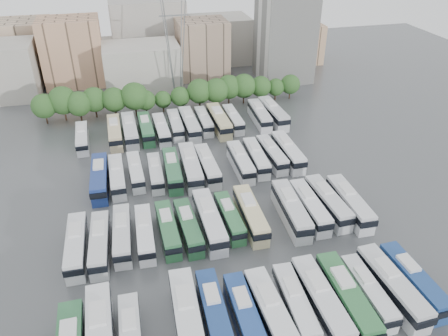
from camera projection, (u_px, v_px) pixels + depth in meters
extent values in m
plane|color=#424447|center=(213.00, 210.00, 73.19)|extent=(220.00, 220.00, 0.00)
cylinder|color=black|center=(47.00, 119.00, 101.20)|extent=(0.36, 0.36, 2.36)
sphere|color=#234C1E|center=(44.00, 106.00, 99.53)|extent=(5.67, 5.67, 5.67)
cylinder|color=black|center=(65.00, 115.00, 102.58)|extent=(0.36, 0.36, 2.72)
sphere|color=#234C1E|center=(62.00, 100.00, 100.66)|extent=(6.53, 6.53, 6.53)
cylinder|color=black|center=(81.00, 117.00, 102.16)|extent=(0.36, 0.36, 2.40)
sphere|color=#234C1E|center=(79.00, 104.00, 100.47)|extent=(5.75, 5.75, 5.75)
cylinder|color=black|center=(96.00, 113.00, 104.17)|extent=(0.36, 0.36, 2.43)
sphere|color=#234C1E|center=(94.00, 100.00, 102.45)|extent=(5.84, 5.84, 5.84)
cylinder|color=black|center=(116.00, 112.00, 104.28)|extent=(0.36, 0.36, 2.41)
sphere|color=#234C1E|center=(114.00, 100.00, 102.58)|extent=(5.78, 5.78, 5.78)
cylinder|color=black|center=(136.00, 111.00, 104.77)|extent=(0.36, 0.36, 2.72)
sphere|color=#234C1E|center=(134.00, 96.00, 102.85)|extent=(6.54, 6.54, 6.54)
cylinder|color=black|center=(147.00, 111.00, 105.70)|extent=(0.36, 0.36, 2.00)
sphere|color=#234C1E|center=(145.00, 100.00, 104.28)|extent=(4.81, 4.81, 4.81)
cylinder|color=black|center=(164.00, 108.00, 107.13)|extent=(0.36, 0.36, 1.73)
sphere|color=#234C1E|center=(163.00, 99.00, 105.90)|extent=(4.16, 4.16, 4.16)
cylinder|color=black|center=(181.00, 107.00, 107.70)|extent=(0.36, 0.36, 1.99)
sphere|color=#234C1E|center=(180.00, 96.00, 106.30)|extent=(4.78, 4.78, 4.78)
cylinder|color=black|center=(200.00, 104.00, 108.41)|extent=(0.36, 0.36, 2.52)
sphere|color=#234C1E|center=(199.00, 91.00, 106.63)|extent=(6.04, 6.04, 6.04)
cylinder|color=black|center=(216.00, 103.00, 108.79)|extent=(0.36, 0.36, 2.51)
sphere|color=#234C1E|center=(216.00, 91.00, 107.02)|extent=(6.02, 6.02, 6.02)
cylinder|color=black|center=(229.00, 100.00, 110.91)|extent=(0.36, 0.36, 2.51)
sphere|color=#234C1E|center=(229.00, 87.00, 109.14)|extent=(6.02, 6.02, 6.02)
cylinder|color=black|center=(244.00, 99.00, 111.45)|extent=(0.36, 0.36, 2.53)
sphere|color=#234C1E|center=(244.00, 86.00, 109.67)|extent=(6.06, 6.06, 6.06)
cylinder|color=black|center=(260.00, 98.00, 112.52)|extent=(0.36, 0.36, 2.21)
sphere|color=#234C1E|center=(261.00, 86.00, 110.96)|extent=(5.30, 5.30, 5.30)
cylinder|color=black|center=(275.00, 96.00, 113.68)|extent=(0.36, 0.36, 1.86)
sphere|color=#234C1E|center=(276.00, 87.00, 112.37)|extent=(4.45, 4.45, 4.45)
cylinder|color=black|center=(289.00, 95.00, 114.36)|extent=(0.36, 0.36, 2.10)
sphere|color=#234C1E|center=(290.00, 84.00, 112.88)|extent=(5.04, 5.04, 5.04)
cube|color=#9E998E|center=(0.00, 71.00, 112.25)|extent=(18.00, 14.00, 14.00)
cube|color=tan|center=(73.00, 52.00, 119.91)|extent=(16.00, 12.00, 18.00)
cube|color=#ADA89E|center=(142.00, 67.00, 118.57)|extent=(20.00, 14.00, 12.00)
cube|color=gray|center=(202.00, 49.00, 126.23)|extent=(14.00, 12.00, 16.00)
cube|color=gray|center=(148.00, 33.00, 133.90)|extent=(22.00, 16.00, 20.00)
cube|color=tan|center=(24.00, 49.00, 125.83)|extent=(16.00, 14.00, 16.00)
cube|color=#A39E93|center=(220.00, 40.00, 138.35)|extent=(18.00, 14.00, 14.00)
cube|color=tan|center=(297.00, 43.00, 138.86)|extent=(14.00, 12.00, 12.00)
cube|color=gray|center=(111.00, 57.00, 129.04)|extent=(12.00, 10.00, 10.00)
cube|color=silver|center=(285.00, 33.00, 121.55)|extent=(14.00, 14.00, 26.00)
cylinder|color=slate|center=(167.00, 35.00, 104.15)|extent=(2.90, 2.91, 33.83)
cylinder|color=slate|center=(165.00, 31.00, 107.46)|extent=(2.90, 2.91, 33.83)
cylinder|color=slate|center=(184.00, 34.00, 104.97)|extent=(2.90, 2.91, 33.83)
cylinder|color=slate|center=(181.00, 30.00, 108.29)|extent=(2.90, 2.91, 33.83)
cube|color=slate|center=(173.00, 15.00, 104.10)|extent=(7.00, 0.30, 0.30)
cube|color=silver|center=(68.00, 332.00, 47.77)|extent=(1.84, 3.40, 0.47)
cube|color=black|center=(100.00, 335.00, 48.90)|extent=(3.23, 13.55, 1.11)
cube|color=silver|center=(98.00, 314.00, 49.67)|extent=(1.95, 3.58, 0.49)
cube|color=silver|center=(129.00, 319.00, 49.85)|extent=(1.60, 2.96, 0.40)
cube|color=silver|center=(187.00, 320.00, 51.49)|extent=(3.29, 13.48, 3.79)
cube|color=black|center=(187.00, 317.00, 50.97)|extent=(3.43, 13.68, 1.12)
cube|color=silver|center=(185.00, 297.00, 51.78)|extent=(2.01, 3.63, 0.49)
cube|color=navy|center=(214.00, 314.00, 52.56)|extent=(2.76, 11.88, 3.35)
cube|color=black|center=(214.00, 311.00, 52.11)|extent=(2.88, 12.06, 0.99)
cube|color=silver|center=(211.00, 293.00, 52.81)|extent=(1.74, 3.19, 0.43)
cube|color=navy|center=(245.00, 317.00, 52.14)|extent=(2.49, 11.69, 3.31)
cube|color=black|center=(245.00, 315.00, 51.69)|extent=(2.61, 11.87, 0.97)
cube|color=silver|center=(242.00, 297.00, 52.38)|extent=(1.66, 3.12, 0.43)
cube|color=silver|center=(272.00, 316.00, 52.09)|extent=(3.21, 12.92, 3.63)
cube|color=black|center=(273.00, 313.00, 51.60)|extent=(3.34, 13.11, 1.07)
cube|color=silver|center=(268.00, 294.00, 52.34)|extent=(1.94, 3.49, 0.47)
cube|color=silver|center=(295.00, 305.00, 53.73)|extent=(2.97, 11.58, 3.25)
cube|color=black|center=(296.00, 303.00, 53.28)|extent=(3.10, 11.76, 0.96)
cube|color=silver|center=(292.00, 286.00, 53.97)|extent=(1.77, 3.13, 0.42)
cube|color=silver|center=(321.00, 302.00, 53.90)|extent=(2.82, 12.97, 3.67)
cube|color=black|center=(322.00, 299.00, 53.40)|extent=(2.95, 13.17, 1.08)
cube|color=silver|center=(317.00, 281.00, 54.16)|extent=(1.85, 3.47, 0.48)
cube|color=#2F6E3C|center=(346.00, 299.00, 54.33)|extent=(3.07, 13.13, 3.70)
cube|color=black|center=(348.00, 296.00, 53.82)|extent=(3.20, 13.33, 1.09)
cube|color=silver|center=(343.00, 277.00, 54.60)|extent=(1.93, 3.53, 0.48)
cube|color=silver|center=(367.00, 293.00, 55.58)|extent=(2.38, 11.01, 3.12)
cube|color=black|center=(369.00, 290.00, 55.15)|extent=(2.49, 11.17, 0.92)
cube|color=silver|center=(364.00, 275.00, 55.80)|extent=(1.57, 2.94, 0.40)
cube|color=silver|center=(392.00, 287.00, 55.97)|extent=(3.34, 12.93, 3.63)
cube|color=black|center=(393.00, 285.00, 55.47)|extent=(3.48, 13.12, 1.07)
cube|color=silver|center=(387.00, 267.00, 56.21)|extent=(1.98, 3.50, 0.47)
cube|color=navy|center=(412.00, 282.00, 57.00)|extent=(2.98, 12.06, 3.39)
cube|color=black|center=(414.00, 279.00, 56.54)|extent=(3.10, 12.25, 1.00)
cube|color=silver|center=(409.00, 263.00, 57.24)|extent=(1.81, 3.25, 0.44)
cube|color=silver|center=(77.00, 246.00, 62.82)|extent=(2.72, 12.04, 3.40)
cube|color=black|center=(76.00, 244.00, 62.35)|extent=(2.84, 12.22, 1.00)
cube|color=silver|center=(75.00, 230.00, 63.07)|extent=(1.74, 3.22, 0.44)
cube|color=silver|center=(100.00, 244.00, 63.26)|extent=(3.04, 11.90, 3.34)
cube|color=black|center=(99.00, 242.00, 62.80)|extent=(3.16, 12.08, 0.98)
cube|color=silver|center=(98.00, 228.00, 63.51)|extent=(1.81, 3.22, 0.43)
cube|color=silver|center=(122.00, 235.00, 65.02)|extent=(2.96, 11.64, 3.27)
cube|color=black|center=(122.00, 233.00, 64.57)|extent=(3.08, 11.82, 0.96)
cube|color=silver|center=(121.00, 220.00, 65.27)|extent=(1.77, 3.15, 0.42)
cube|color=white|center=(145.00, 234.00, 65.36)|extent=(2.65, 11.16, 3.15)
cube|color=black|center=(145.00, 232.00, 64.93)|extent=(2.77, 11.33, 0.93)
cube|color=silver|center=(143.00, 219.00, 65.59)|extent=(1.65, 3.00, 0.41)
cube|color=#2D693D|center=(168.00, 230.00, 66.21)|extent=(2.59, 11.24, 3.17)
cube|color=black|center=(168.00, 227.00, 65.78)|extent=(2.71, 11.41, 0.93)
cube|color=silver|center=(166.00, 215.00, 66.43)|extent=(1.64, 3.02, 0.41)
cube|color=#2B643A|center=(188.00, 228.00, 66.62)|extent=(2.87, 11.40, 3.20)
cube|color=black|center=(188.00, 225.00, 66.18)|extent=(2.99, 11.57, 0.94)
cube|color=silver|center=(186.00, 213.00, 66.84)|extent=(1.73, 3.08, 0.41)
cube|color=silver|center=(209.00, 222.00, 67.48)|extent=(2.91, 13.06, 3.69)
cube|color=black|center=(210.00, 219.00, 66.98)|extent=(3.04, 13.26, 1.09)
cube|color=silver|center=(207.00, 205.00, 67.74)|extent=(1.88, 3.50, 0.48)
cube|color=#307241|center=(230.00, 218.00, 68.80)|extent=(2.58, 10.77, 3.03)
cube|color=black|center=(230.00, 216.00, 68.39)|extent=(2.69, 10.93, 0.89)
cube|color=silver|center=(227.00, 204.00, 69.01)|extent=(1.60, 2.90, 0.39)
cube|color=beige|center=(250.00, 215.00, 69.04)|extent=(2.88, 12.42, 3.51)
cube|color=black|center=(251.00, 212.00, 68.57)|extent=(3.00, 12.61, 1.03)
cube|color=silver|center=(248.00, 199.00, 69.30)|extent=(1.82, 3.33, 0.45)
cube|color=silver|center=(291.00, 211.00, 69.93)|extent=(3.40, 13.07, 3.67)
cube|color=black|center=(292.00, 208.00, 69.43)|extent=(3.54, 13.27, 1.08)
cube|color=silver|center=(289.00, 194.00, 70.21)|extent=(2.01, 3.54, 0.47)
cube|color=white|center=(309.00, 207.00, 70.85)|extent=(2.66, 12.10, 3.42)
cube|color=black|center=(310.00, 205.00, 70.38)|extent=(2.79, 12.28, 1.01)
cube|color=silver|center=(307.00, 193.00, 71.10)|extent=(1.74, 3.23, 0.44)
cube|color=silver|center=(328.00, 203.00, 71.84)|extent=(3.04, 12.43, 3.50)
cube|color=black|center=(329.00, 200.00, 71.37)|extent=(3.17, 12.62, 1.03)
cube|color=silver|center=(325.00, 188.00, 72.08)|extent=(1.86, 3.35, 0.45)
cube|color=silver|center=(349.00, 204.00, 71.58)|extent=(2.98, 12.70, 3.58)
cube|color=black|center=(350.00, 201.00, 71.10)|extent=(3.11, 12.90, 1.05)
cube|color=silver|center=(347.00, 188.00, 71.85)|extent=(1.87, 3.41, 0.46)
cube|color=navy|center=(100.00, 179.00, 78.07)|extent=(3.04, 12.83, 3.62)
cube|color=black|center=(99.00, 176.00, 77.58)|extent=(3.17, 13.03, 1.06)
cube|color=silver|center=(98.00, 164.00, 78.34)|extent=(1.90, 3.45, 0.47)
cube|color=silver|center=(117.00, 177.00, 78.88)|extent=(2.62, 11.59, 3.27)
cube|color=black|center=(117.00, 174.00, 78.43)|extent=(2.74, 11.76, 0.96)
cube|color=silver|center=(116.00, 164.00, 79.11)|extent=(1.68, 3.10, 0.42)
cube|color=silver|center=(136.00, 172.00, 80.56)|extent=(2.57, 10.75, 3.03)
cube|color=black|center=(136.00, 170.00, 80.14)|extent=(2.68, 10.91, 0.89)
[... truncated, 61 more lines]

